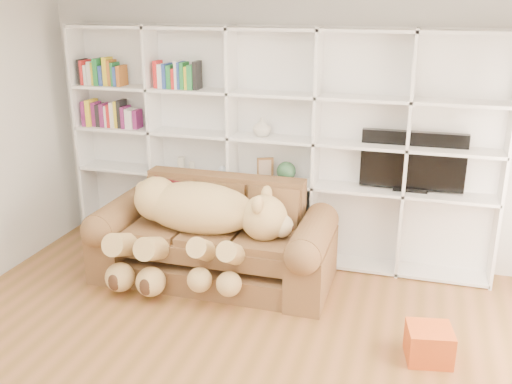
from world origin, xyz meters
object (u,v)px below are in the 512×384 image
(sofa, at_px, (215,243))
(tv, at_px, (413,162))
(teddy_bear, at_px, (196,221))
(gift_box, at_px, (429,344))

(sofa, bearing_deg, tv, 21.26)
(teddy_bear, relative_size, gift_box, 4.97)
(tv, bearing_deg, teddy_bear, -154.90)
(sofa, relative_size, tv, 2.33)
(sofa, bearing_deg, teddy_bear, -119.51)
(sofa, distance_m, gift_box, 2.23)
(teddy_bear, height_order, tv, tv)
(gift_box, height_order, tv, tv)
(sofa, xyz_separation_m, gift_box, (2.06, -0.83, -0.23))
(teddy_bear, height_order, gift_box, teddy_bear)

